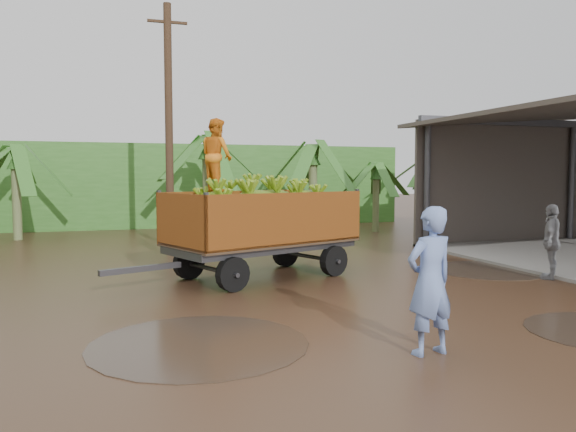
{
  "coord_description": "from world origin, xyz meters",
  "views": [
    {
      "loc": [
        -4.27,
        -9.68,
        2.27
      ],
      "look_at": [
        -0.26,
        2.7,
        1.31
      ],
      "focal_mm": 35.0,
      "sensor_mm": 36.0,
      "label": 1
    }
  ],
  "objects_px": {
    "man_grey": "(552,242)",
    "utility_pole": "(169,125)",
    "man_blue": "(430,281)",
    "banana_trailer": "(261,221)"
  },
  "relations": [
    {
      "from": "banana_trailer",
      "to": "man_blue",
      "type": "xyz_separation_m",
      "value": [
        0.62,
        -5.8,
        -0.32
      ]
    },
    {
      "from": "man_grey",
      "to": "utility_pole",
      "type": "bearing_deg",
      "value": -88.28
    },
    {
      "from": "man_blue",
      "to": "utility_pole",
      "type": "bearing_deg",
      "value": -89.35
    },
    {
      "from": "banana_trailer",
      "to": "man_grey",
      "type": "relative_size",
      "value": 3.48
    },
    {
      "from": "utility_pole",
      "to": "banana_trailer",
      "type": "bearing_deg",
      "value": -77.15
    },
    {
      "from": "man_blue",
      "to": "utility_pole",
      "type": "relative_size",
      "value": 0.25
    },
    {
      "from": "man_blue",
      "to": "man_grey",
      "type": "height_order",
      "value": "man_blue"
    },
    {
      "from": "man_blue",
      "to": "man_grey",
      "type": "xyz_separation_m",
      "value": [
        5.36,
        3.7,
        -0.12
      ]
    },
    {
      "from": "man_grey",
      "to": "utility_pole",
      "type": "height_order",
      "value": "utility_pole"
    },
    {
      "from": "man_blue",
      "to": "banana_trailer",
      "type": "bearing_deg",
      "value": -92.76
    }
  ]
}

